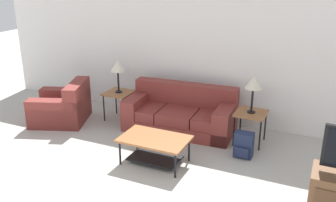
% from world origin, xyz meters
% --- Properties ---
extents(wall_back, '(9.07, 0.06, 2.60)m').
position_xyz_m(wall_back, '(0.00, 4.61, 1.30)').
color(wall_back, white).
rests_on(wall_back, ground_plane).
extents(couch, '(2.04, 1.04, 0.82)m').
position_xyz_m(couch, '(-0.04, 3.92, 0.29)').
color(couch, maroon).
rests_on(couch, ground_plane).
extents(armchair, '(1.26, 1.25, 0.80)m').
position_xyz_m(armchair, '(-2.30, 3.31, 0.28)').
color(armchair, maroon).
rests_on(armchair, ground_plane).
extents(coffee_table, '(1.05, 0.66, 0.42)m').
position_xyz_m(coffee_table, '(0.10, 2.57, 0.31)').
color(coffee_table, '#935B33').
rests_on(coffee_table, ground_plane).
extents(side_table_left, '(0.52, 0.53, 0.57)m').
position_xyz_m(side_table_left, '(-1.34, 3.88, 0.51)').
color(side_table_left, '#935B33').
rests_on(side_table_left, ground_plane).
extents(side_table_right, '(0.52, 0.53, 0.57)m').
position_xyz_m(side_table_right, '(1.27, 3.88, 0.51)').
color(side_table_right, '#935B33').
rests_on(side_table_right, ground_plane).
extents(table_lamp_left, '(0.29, 0.29, 0.65)m').
position_xyz_m(table_lamp_left, '(-1.34, 3.88, 1.08)').
color(table_lamp_left, black).
rests_on(table_lamp_left, side_table_left).
extents(table_lamp_right, '(0.29, 0.29, 0.65)m').
position_xyz_m(table_lamp_right, '(1.27, 3.88, 1.08)').
color(table_lamp_right, black).
rests_on(table_lamp_right, side_table_right).
extents(backpack, '(0.29, 0.27, 0.42)m').
position_xyz_m(backpack, '(1.30, 3.33, 0.20)').
color(backpack, '#1E2847').
rests_on(backpack, ground_plane).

